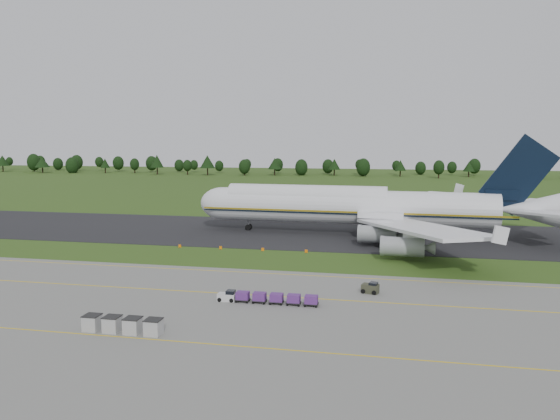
% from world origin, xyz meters
% --- Properties ---
extents(ground, '(600.00, 600.00, 0.00)m').
position_xyz_m(ground, '(0.00, 0.00, 0.00)').
color(ground, '#2A4615').
rests_on(ground, ground).
extents(apron, '(300.00, 52.00, 0.06)m').
position_xyz_m(apron, '(0.00, -34.00, 0.03)').
color(apron, slate).
rests_on(apron, ground).
extents(taxiway, '(300.00, 40.00, 0.08)m').
position_xyz_m(taxiway, '(0.00, 28.00, 0.04)').
color(taxiway, black).
rests_on(taxiway, ground).
extents(apron_markings, '(300.00, 30.20, 0.01)m').
position_xyz_m(apron_markings, '(0.00, -26.98, 0.06)').
color(apron_markings, gold).
rests_on(apron_markings, apron).
extents(tree_line, '(527.72, 22.23, 11.80)m').
position_xyz_m(tree_line, '(-1.03, 219.42, 6.33)').
color(tree_line, black).
rests_on(tree_line, ground).
extents(aircraft, '(78.01, 76.23, 21.97)m').
position_xyz_m(aircraft, '(15.87, 28.41, 6.27)').
color(aircraft, silver).
rests_on(aircraft, ground).
extents(baggage_train, '(13.09, 1.39, 1.34)m').
position_xyz_m(baggage_train, '(7.14, -25.25, 0.78)').
color(baggage_train, silver).
rests_on(baggage_train, apron).
extents(utility_cart, '(2.49, 1.89, 1.21)m').
position_xyz_m(utility_cart, '(20.01, -17.90, 0.65)').
color(utility_cart, '#353726').
rests_on(utility_cart, apron).
extents(uld_row, '(8.95, 1.75, 1.73)m').
position_xyz_m(uld_row, '(-5.70, -38.69, 0.93)').
color(uld_row, '#A4A4A4').
rests_on(uld_row, apron).
extents(edge_markers, '(25.28, 0.30, 0.60)m').
position_xyz_m(edge_markers, '(-4.98, 6.86, 0.27)').
color(edge_markers, orange).
rests_on(edge_markers, ground).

